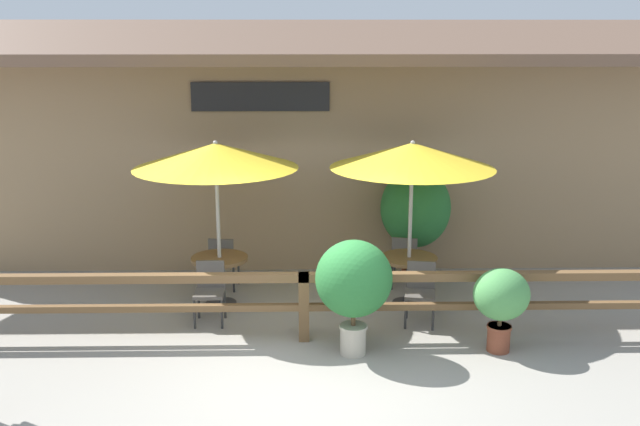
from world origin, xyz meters
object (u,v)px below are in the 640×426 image
(potted_plant_corner_fern, at_px, (354,282))
(dining_table_middle, at_px, (409,267))
(potted_plant_broad_leaf, at_px, (501,299))
(patio_umbrella_middle, at_px, (412,156))
(chair_near_streetside, at_px, (210,289))
(chair_middle_wallside, at_px, (405,259))
(chair_middle_streetside, at_px, (420,290))
(chair_near_wallside, at_px, (223,260))
(dining_table_near, at_px, (220,267))
(potted_plant_small_flowering, at_px, (415,210))
(patio_umbrella_near, at_px, (216,156))

(potted_plant_corner_fern, bearing_deg, dining_table_middle, 61.02)
(potted_plant_broad_leaf, xyz_separation_m, potted_plant_corner_fern, (-1.89, -0.05, 0.26))
(patio_umbrella_middle, relative_size, potted_plant_broad_leaf, 2.25)
(potted_plant_broad_leaf, bearing_deg, patio_umbrella_middle, 119.76)
(dining_table_middle, xyz_separation_m, potted_plant_corner_fern, (-0.95, -1.71, 0.38))
(chair_near_streetside, relative_size, chair_middle_wallside, 1.00)
(chair_near_streetside, relative_size, dining_table_middle, 1.03)
(dining_table_middle, bearing_deg, patio_umbrella_middle, 0.00)
(patio_umbrella_middle, height_order, chair_middle_streetside, patio_umbrella_middle)
(chair_middle_streetside, bearing_deg, chair_near_streetside, -171.27)
(chair_near_wallside, relative_size, potted_plant_broad_leaf, 0.78)
(patio_umbrella_middle, height_order, chair_middle_wallside, patio_umbrella_middle)
(chair_near_streetside, distance_m, chair_middle_streetside, 2.98)
(patio_umbrella_middle, distance_m, dining_table_middle, 1.69)
(chair_near_streetside, relative_size, potted_plant_corner_fern, 0.58)
(chair_middle_streetside, relative_size, potted_plant_broad_leaf, 0.78)
(chair_near_streetside, xyz_separation_m, chair_middle_streetside, (2.98, -0.10, 0.00))
(chair_middle_wallside, bearing_deg, patio_umbrella_middle, 100.25)
(dining_table_near, height_order, potted_plant_corner_fern, potted_plant_corner_fern)
(dining_table_middle, bearing_deg, dining_table_near, 178.98)
(dining_table_near, relative_size, chair_near_wallside, 0.97)
(chair_near_wallside, relative_size, potted_plant_corner_fern, 0.58)
(chair_near_wallside, height_order, potted_plant_small_flowering, potted_plant_small_flowering)
(potted_plant_broad_leaf, bearing_deg, chair_near_streetside, 164.87)
(chair_middle_wallside, bearing_deg, chair_near_streetside, 37.80)
(chair_middle_streetside, bearing_deg, potted_plant_corner_fern, -124.94)
(chair_middle_streetside, bearing_deg, dining_table_middle, 106.10)
(chair_near_wallside, xyz_separation_m, potted_plant_small_flowering, (3.14, 0.50, 0.67))
(patio_umbrella_near, relative_size, potted_plant_small_flowering, 1.34)
(dining_table_near, distance_m, chair_near_wallside, 0.67)
(dining_table_near, distance_m, chair_middle_streetside, 3.02)
(potted_plant_corner_fern, bearing_deg, chair_near_wallside, 128.51)
(patio_umbrella_middle, bearing_deg, potted_plant_small_flowering, 77.74)
(potted_plant_corner_fern, relative_size, potted_plant_small_flowering, 0.81)
(dining_table_middle, height_order, potted_plant_corner_fern, potted_plant_corner_fern)
(chair_middle_wallside, bearing_deg, patio_umbrella_near, 26.52)
(chair_near_streetside, relative_size, chair_near_wallside, 1.00)
(dining_table_middle, xyz_separation_m, chair_middle_wallside, (0.04, 0.71, -0.10))
(chair_near_wallside, xyz_separation_m, potted_plant_corner_fern, (1.93, -2.42, 0.48))
(dining_table_near, distance_m, potted_plant_corner_fern, 2.62)
(patio_umbrella_middle, height_order, potted_plant_small_flowering, patio_umbrella_middle)
(patio_umbrella_near, bearing_deg, potted_plant_broad_leaf, -24.25)
(dining_table_middle, height_order, chair_middle_wallside, chair_middle_wallside)
(dining_table_near, height_order, chair_middle_streetside, chair_middle_streetside)
(dining_table_near, bearing_deg, patio_umbrella_middle, -1.02)
(potted_plant_small_flowering, bearing_deg, patio_umbrella_middle, -102.26)
(patio_umbrella_near, height_order, potted_plant_small_flowering, patio_umbrella_near)
(potted_plant_broad_leaf, bearing_deg, patio_umbrella_near, 155.75)
(dining_table_near, xyz_separation_m, chair_near_wallside, (-0.03, 0.67, -0.10))
(dining_table_middle, relative_size, potted_plant_corner_fern, 0.56)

